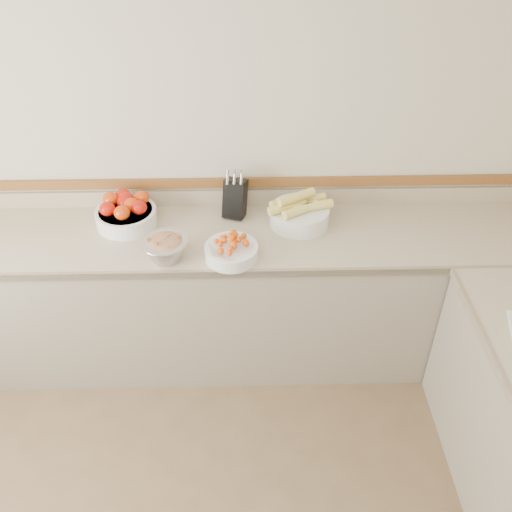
{
  "coord_description": "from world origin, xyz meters",
  "views": [
    {
      "loc": [
        0.29,
        -0.9,
        2.73
      ],
      "look_at": [
        0.35,
        1.35,
        1.0
      ],
      "focal_mm": 40.0,
      "sensor_mm": 36.0,
      "label": 1
    }
  ],
  "objects_px": {
    "tomato_bowl": "(126,212)",
    "rhubarb_bowl": "(165,248)",
    "cherry_tomato_bowl": "(231,250)",
    "knife_block": "(235,197)",
    "corn_bowl": "(299,213)"
  },
  "relations": [
    {
      "from": "cherry_tomato_bowl",
      "to": "rhubarb_bowl",
      "type": "height_order",
      "value": "cherry_tomato_bowl"
    },
    {
      "from": "knife_block",
      "to": "corn_bowl",
      "type": "xyz_separation_m",
      "value": [
        0.36,
        -0.1,
        -0.05
      ]
    },
    {
      "from": "tomato_bowl",
      "to": "rhubarb_bowl",
      "type": "height_order",
      "value": "tomato_bowl"
    },
    {
      "from": "tomato_bowl",
      "to": "cherry_tomato_bowl",
      "type": "bearing_deg",
      "value": -29.3
    },
    {
      "from": "tomato_bowl",
      "to": "corn_bowl",
      "type": "relative_size",
      "value": 0.92
    },
    {
      "from": "knife_block",
      "to": "corn_bowl",
      "type": "relative_size",
      "value": 0.78
    },
    {
      "from": "rhubarb_bowl",
      "to": "corn_bowl",
      "type": "bearing_deg",
      "value": 23.36
    },
    {
      "from": "knife_block",
      "to": "cherry_tomato_bowl",
      "type": "height_order",
      "value": "knife_block"
    },
    {
      "from": "tomato_bowl",
      "to": "corn_bowl",
      "type": "bearing_deg",
      "value": -1.37
    },
    {
      "from": "tomato_bowl",
      "to": "knife_block",
      "type": "bearing_deg",
      "value": 6.71
    },
    {
      "from": "corn_bowl",
      "to": "knife_block",
      "type": "bearing_deg",
      "value": 165.18
    },
    {
      "from": "knife_block",
      "to": "rhubarb_bowl",
      "type": "bearing_deg",
      "value": -131.49
    },
    {
      "from": "cherry_tomato_bowl",
      "to": "tomato_bowl",
      "type": "bearing_deg",
      "value": 150.7
    },
    {
      "from": "tomato_bowl",
      "to": "cherry_tomato_bowl",
      "type": "height_order",
      "value": "tomato_bowl"
    },
    {
      "from": "tomato_bowl",
      "to": "rhubarb_bowl",
      "type": "xyz_separation_m",
      "value": [
        0.25,
        -0.33,
        -0.0
      ]
    }
  ]
}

